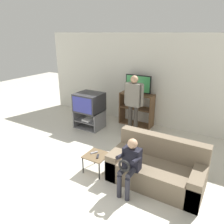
{
  "coord_description": "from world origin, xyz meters",
  "views": [
    {
      "loc": [
        2.53,
        -1.82,
        2.6
      ],
      "look_at": [
        0.15,
        2.18,
        0.9
      ],
      "focal_mm": 35.0,
      "sensor_mm": 36.0,
      "label": 1
    }
  ],
  "objects_px": {
    "person_standing_adult": "(134,100)",
    "person_seated_child": "(130,162)",
    "tv_stand": "(89,119)",
    "remote_control_black": "(98,156)",
    "remote_control_white": "(94,153)",
    "television_flat": "(138,85)",
    "couch": "(157,168)",
    "media_shelf": "(136,109)",
    "television_main": "(89,102)",
    "snack_table": "(96,157)"
  },
  "relations": [
    {
      "from": "television_main",
      "to": "remote_control_white",
      "type": "bearing_deg",
      "value": -51.29
    },
    {
      "from": "television_main",
      "to": "media_shelf",
      "type": "bearing_deg",
      "value": 38.6
    },
    {
      "from": "television_main",
      "to": "remote_control_black",
      "type": "height_order",
      "value": "television_main"
    },
    {
      "from": "television_main",
      "to": "person_seated_child",
      "type": "height_order",
      "value": "television_main"
    },
    {
      "from": "tv_stand",
      "to": "person_seated_child",
      "type": "distance_m",
      "value": 2.9
    },
    {
      "from": "television_flat",
      "to": "person_standing_adult",
      "type": "bearing_deg",
      "value": -74.4
    },
    {
      "from": "tv_stand",
      "to": "person_seated_child",
      "type": "relative_size",
      "value": 0.79
    },
    {
      "from": "snack_table",
      "to": "couch",
      "type": "xyz_separation_m",
      "value": [
        1.12,
        0.29,
        -0.04
      ]
    },
    {
      "from": "remote_control_black",
      "to": "couch",
      "type": "bearing_deg",
      "value": -9.85
    },
    {
      "from": "couch",
      "to": "person_seated_child",
      "type": "distance_m",
      "value": 0.64
    },
    {
      "from": "tv_stand",
      "to": "person_standing_adult",
      "type": "distance_m",
      "value": 1.48
    },
    {
      "from": "television_flat",
      "to": "couch",
      "type": "relative_size",
      "value": 0.46
    },
    {
      "from": "remote_control_black",
      "to": "person_standing_adult",
      "type": "relative_size",
      "value": 0.09
    },
    {
      "from": "tv_stand",
      "to": "person_standing_adult",
      "type": "height_order",
      "value": "person_standing_adult"
    },
    {
      "from": "tv_stand",
      "to": "couch",
      "type": "distance_m",
      "value": 2.88
    },
    {
      "from": "television_main",
      "to": "media_shelf",
      "type": "relative_size",
      "value": 0.72
    },
    {
      "from": "snack_table",
      "to": "remote_control_white",
      "type": "bearing_deg",
      "value": 154.98
    },
    {
      "from": "television_flat",
      "to": "person_seated_child",
      "type": "height_order",
      "value": "television_flat"
    },
    {
      "from": "tv_stand",
      "to": "person_standing_adult",
      "type": "bearing_deg",
      "value": 10.0
    },
    {
      "from": "couch",
      "to": "person_standing_adult",
      "type": "bearing_deg",
      "value": 128.01
    },
    {
      "from": "couch",
      "to": "remote_control_black",
      "type": "bearing_deg",
      "value": -162.79
    },
    {
      "from": "media_shelf",
      "to": "snack_table",
      "type": "distance_m",
      "value": 2.57
    },
    {
      "from": "tv_stand",
      "to": "person_standing_adult",
      "type": "xyz_separation_m",
      "value": [
        1.27,
        0.22,
        0.72
      ]
    },
    {
      "from": "snack_table",
      "to": "remote_control_black",
      "type": "bearing_deg",
      "value": -33.17
    },
    {
      "from": "television_main",
      "to": "remote_control_white",
      "type": "xyz_separation_m",
      "value": [
        1.32,
        -1.65,
        -0.38
      ]
    },
    {
      "from": "person_standing_adult",
      "to": "tv_stand",
      "type": "bearing_deg",
      "value": -170.0
    },
    {
      "from": "media_shelf",
      "to": "television_flat",
      "type": "height_order",
      "value": "television_flat"
    },
    {
      "from": "television_flat",
      "to": "person_standing_adult",
      "type": "distance_m",
      "value": 0.72
    },
    {
      "from": "remote_control_black",
      "to": "tv_stand",
      "type": "bearing_deg",
      "value": 103.47
    },
    {
      "from": "remote_control_black",
      "to": "remote_control_white",
      "type": "xyz_separation_m",
      "value": [
        -0.14,
        0.08,
        0.0
      ]
    },
    {
      "from": "person_standing_adult",
      "to": "person_seated_child",
      "type": "distance_m",
      "value": 2.31
    },
    {
      "from": "tv_stand",
      "to": "television_flat",
      "type": "xyz_separation_m",
      "value": [
        1.09,
        0.88,
        0.96
      ]
    },
    {
      "from": "tv_stand",
      "to": "person_standing_adult",
      "type": "relative_size",
      "value": 0.48
    },
    {
      "from": "television_flat",
      "to": "couch",
      "type": "xyz_separation_m",
      "value": [
        1.43,
        -2.25,
        -0.93
      ]
    },
    {
      "from": "remote_control_black",
      "to": "remote_control_white",
      "type": "height_order",
      "value": "same"
    },
    {
      "from": "television_main",
      "to": "remote_control_black",
      "type": "relative_size",
      "value": 4.96
    },
    {
      "from": "couch",
      "to": "television_flat",
      "type": "bearing_deg",
      "value": 122.48
    },
    {
      "from": "couch",
      "to": "person_seated_child",
      "type": "height_order",
      "value": "person_seated_child"
    },
    {
      "from": "television_main",
      "to": "television_flat",
      "type": "height_order",
      "value": "television_flat"
    },
    {
      "from": "tv_stand",
      "to": "couch",
      "type": "height_order",
      "value": "couch"
    },
    {
      "from": "television_flat",
      "to": "couch",
      "type": "bearing_deg",
      "value": -57.52
    },
    {
      "from": "couch",
      "to": "snack_table",
      "type": "bearing_deg",
      "value": -165.48
    },
    {
      "from": "television_main",
      "to": "person_seated_child",
      "type": "xyz_separation_m",
      "value": [
        2.21,
        -1.87,
        -0.19
      ]
    },
    {
      "from": "media_shelf",
      "to": "person_seated_child",
      "type": "xyz_separation_m",
      "value": [
        1.14,
        -2.73,
        0.08
      ]
    },
    {
      "from": "remote_control_black",
      "to": "media_shelf",
      "type": "bearing_deg",
      "value": 71.5
    },
    {
      "from": "tv_stand",
      "to": "television_flat",
      "type": "height_order",
      "value": "television_flat"
    },
    {
      "from": "person_standing_adult",
      "to": "television_flat",
      "type": "bearing_deg",
      "value": 105.6
    },
    {
      "from": "person_seated_child",
      "to": "remote_control_black",
      "type": "bearing_deg",
      "value": 169.08
    },
    {
      "from": "person_standing_adult",
      "to": "person_seated_child",
      "type": "relative_size",
      "value": 1.65
    },
    {
      "from": "couch",
      "to": "person_standing_adult",
      "type": "distance_m",
      "value": 2.15
    }
  ]
}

